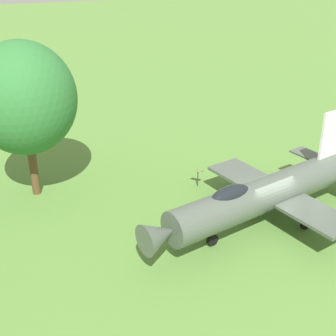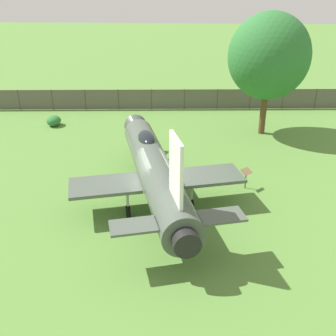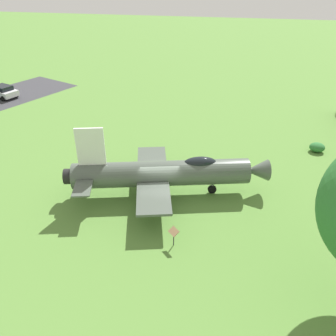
{
  "view_description": "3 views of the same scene",
  "coord_description": "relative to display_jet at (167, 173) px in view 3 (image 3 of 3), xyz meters",
  "views": [
    {
      "loc": [
        11.34,
        17.44,
        13.02
      ],
      "look_at": [
        4.34,
        -2.8,
        2.5
      ],
      "focal_mm": 49.57,
      "sensor_mm": 36.0,
      "label": 1
    },
    {
      "loc": [
        -18.03,
        -1.74,
        10.3
      ],
      "look_at": [
        0.71,
        -0.59,
        1.6
      ],
      "focal_mm": 42.91,
      "sensor_mm": 36.0,
      "label": 2
    },
    {
      "loc": [
        4.55,
        -19.11,
        13.71
      ],
      "look_at": [
        0.52,
        -0.29,
        2.38
      ],
      "focal_mm": 36.5,
      "sensor_mm": 36.0,
      "label": 3
    }
  ],
  "objects": [
    {
      "name": "info_plaque",
      "position": [
        1.45,
        -4.88,
        -0.91
      ],
      "size": [
        0.7,
        0.7,
        1.14
      ],
      "color": "#333333",
      "rests_on": "ground_plane"
    },
    {
      "name": "shrub_near_fence",
      "position": [
        11.25,
        9.01,
        -1.36
      ],
      "size": [
        1.28,
        1.1,
        0.81
      ],
      "color": "#2D7033",
      "rests_on": "ground_plane"
    },
    {
      "name": "ground_plane",
      "position": [
        -0.36,
        -0.1,
        -1.77
      ],
      "size": [
        200.0,
        200.0,
        0.0
      ],
      "primitive_type": "plane",
      "color": "#568438"
    },
    {
      "name": "display_jet",
      "position": [
        0.0,
        0.0,
        0.0
      ],
      "size": [
        13.61,
        8.75,
        5.17
      ],
      "rotation": [
        0.0,
        0.0,
        0.27
      ],
      "color": "#4C564C",
      "rests_on": "ground_plane"
    },
    {
      "name": "parked_car_white",
      "position": [
        -23.94,
        16.07,
        -1.0
      ],
      "size": [
        4.46,
        3.12,
        1.48
      ],
      "rotation": [
        0.0,
        0.0,
        2.79
      ],
      "color": "silver",
      "rests_on": "ground_plane"
    }
  ]
}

